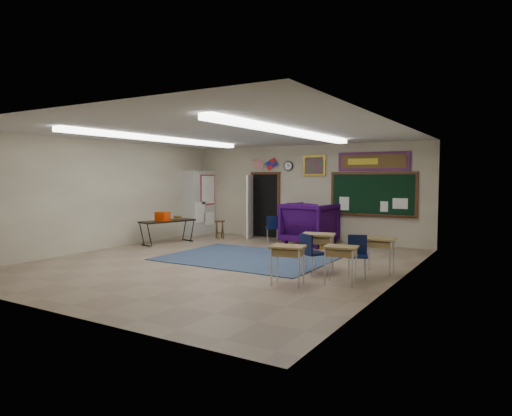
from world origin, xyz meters
The scene contains 25 objects.
floor centered at (0.00, 0.00, 0.00)m, with size 9.00×9.00×0.00m, color gray.
back_wall centered at (0.00, 4.50, 1.50)m, with size 8.00×0.04×3.00m, color beige.
front_wall centered at (0.00, -4.50, 1.50)m, with size 8.00×0.04×3.00m, color beige.
left_wall centered at (-4.00, 0.00, 1.50)m, with size 0.04×9.00×3.00m, color beige.
right_wall centered at (4.00, 0.00, 1.50)m, with size 0.04×9.00×3.00m, color beige.
ceiling centered at (0.00, 0.00, 3.00)m, with size 8.00×9.00×0.04m, color silver.
area_rug centered at (0.20, 0.80, 0.01)m, with size 4.00×3.00×0.02m, color #344263.
fluorescent_strips centered at (0.00, 0.00, 2.94)m, with size 3.86×6.00×0.10m, color white, non-canonical shape.
doorway centered at (-1.50, 4.35, 1.06)m, with size 1.10×0.89×2.16m.
chalkboard centered at (2.20, 4.46, 1.46)m, with size 2.55×0.14×1.30m.
bulletin_board centered at (2.20, 4.47, 2.45)m, with size 2.10×0.05×0.55m.
framed_art_print centered at (0.35, 4.47, 2.35)m, with size 0.75×0.05×0.65m.
wall_clock centered at (-0.55, 4.47, 2.35)m, with size 0.32×0.05×0.32m.
wall_flags centered at (-1.40, 4.44, 2.48)m, with size 1.16×0.06×0.70m, color red, non-canonical shape.
storage_cabinet centered at (-3.71, 3.85, 1.10)m, with size 0.59×1.25×2.20m.
wingback_armchair centered at (0.62, 3.57, 0.63)m, with size 1.34×1.38×1.26m, color #220538.
student_chair_reading centered at (-0.65, 3.59, 0.41)m, with size 0.41×0.41×0.81m, color black, non-canonical shape.
student_chair_desk_a centered at (2.38, -0.14, 0.43)m, with size 0.43×0.43×0.86m, color black, non-canonical shape.
student_chair_desk_b centered at (3.23, 0.05, 0.42)m, with size 0.42×0.42×0.84m, color black, non-canonical shape.
student_desk_front_left centered at (2.31, 0.23, 0.45)m, with size 0.77×0.64×0.81m.
student_desk_front_right centered at (3.49, 0.70, 0.42)m, with size 0.64×0.49×0.74m.
student_desk_back_left centered at (2.32, -1.20, 0.41)m, with size 0.70×0.58×0.74m.
student_desk_back_right centered at (3.15, -0.64, 0.41)m, with size 0.66×0.54×0.73m.
folding_table centered at (-3.17, 1.64, 0.38)m, with size 0.97×1.78×0.97m.
wooden_stool centered at (-2.43, 3.30, 0.30)m, with size 0.33×0.33×0.59m.
Camera 1 is at (6.11, -8.65, 2.02)m, focal length 32.00 mm.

